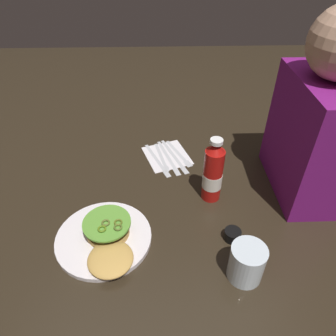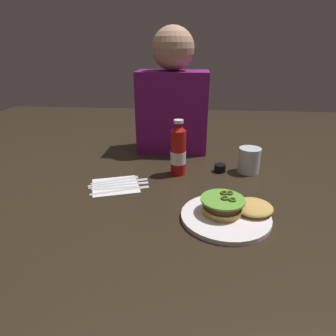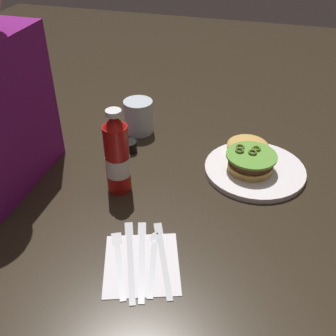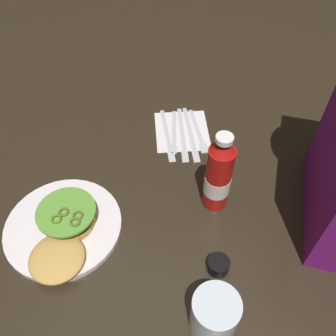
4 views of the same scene
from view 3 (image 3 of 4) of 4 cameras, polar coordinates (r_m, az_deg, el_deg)
name	(u,v)px [view 3 (image 3 of 4)]	position (r m, az deg, el deg)	size (l,w,h in m)	color
ground_plane	(213,191)	(1.02, 6.35, -3.22)	(3.00, 3.00, 0.00)	black
dinner_plate	(255,170)	(1.10, 11.98, -0.24)	(0.26, 0.26, 0.01)	white
burger_sandwich	(250,155)	(1.11, 11.30, 1.74)	(0.22, 0.14, 0.05)	tan
ketchup_bottle	(117,156)	(0.98, -7.10, 1.65)	(0.06, 0.06, 0.22)	#B21410
water_glass	(139,117)	(1.24, -4.13, 7.17)	(0.09, 0.09, 0.10)	silver
condiment_cup	(129,146)	(1.16, -5.49, 3.04)	(0.05, 0.05, 0.03)	black
napkin	(142,264)	(0.85, -3.69, -13.16)	(0.16, 0.15, 0.00)	white
steak_knife	(162,252)	(0.86, -0.80, -11.61)	(0.20, 0.10, 0.00)	silver
spoon_utensil	(154,252)	(0.86, -2.01, -11.57)	(0.17, 0.06, 0.00)	silver
table_knife	(142,253)	(0.86, -3.68, -11.68)	(0.21, 0.08, 0.00)	silver
butter_knife	(130,253)	(0.86, -5.32, -11.70)	(0.21, 0.10, 0.00)	silver
fork_utensil	(119,257)	(0.86, -6.91, -12.17)	(0.17, 0.09, 0.00)	silver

